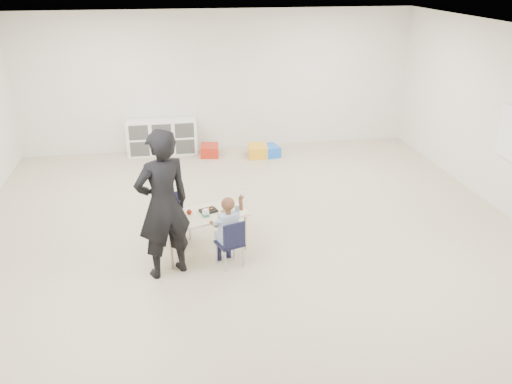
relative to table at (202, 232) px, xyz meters
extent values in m
plane|color=#B9AB8E|center=(0.72, -0.06, -0.27)|extent=(9.00, 9.00, 0.00)
plane|color=white|center=(0.72, -0.06, 2.53)|extent=(9.00, 9.00, 0.00)
cube|color=white|center=(0.72, 4.44, 1.13)|extent=(8.00, 0.02, 2.80)
cube|color=beige|center=(0.00, 0.00, 0.25)|extent=(1.31, 0.95, 0.03)
cube|color=black|center=(0.10, 0.07, 0.28)|extent=(0.26, 0.22, 0.03)
cube|color=black|center=(-0.34, -0.03, 0.28)|extent=(0.26, 0.22, 0.03)
cube|color=white|center=(0.05, -0.08, 0.32)|extent=(0.09, 0.09, 0.10)
ellipsoid|color=#BE814E|center=(0.33, 0.03, 0.30)|extent=(0.09, 0.09, 0.07)
sphere|color=maroon|center=(-0.16, 0.03, 0.30)|extent=(0.07, 0.07, 0.07)
sphere|color=maroon|center=(-0.46, -0.22, 0.30)|extent=(0.07, 0.07, 0.07)
cube|color=white|center=(-0.48, 4.22, 0.08)|extent=(1.40, 0.40, 0.70)
cube|color=white|center=(4.70, 0.54, 0.98)|extent=(0.02, 0.60, 0.80)
imported|color=black|center=(-0.48, -0.50, 0.67)|extent=(0.81, 0.69, 1.88)
cube|color=#B62312|center=(0.45, 3.92, -0.17)|extent=(0.40, 0.49, 0.22)
cube|color=#F8A91A|center=(1.41, 3.71, -0.16)|extent=(0.41, 0.50, 0.23)
cube|color=blue|center=(1.64, 3.71, -0.17)|extent=(0.42, 0.49, 0.21)
camera|label=1|loc=(-0.39, -6.49, 3.32)|focal=38.00mm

